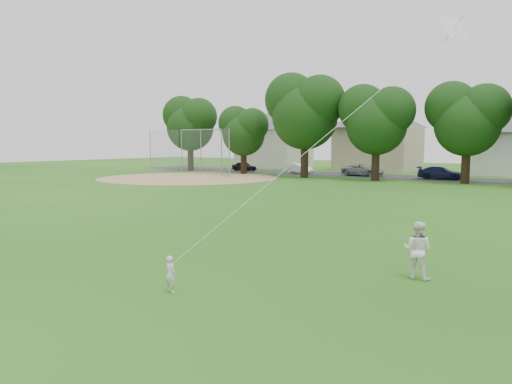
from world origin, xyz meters
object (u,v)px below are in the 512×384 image
Objects in this scene: kite at (318,142)px; baseball_backstop at (198,152)px; older_boy at (418,250)px; toddler at (170,274)px.

kite reaches higher than baseball_backstop.
older_boy is at bearing 44.45° from kite.
kite is 43.73m from baseball_backstop.
toddler is 0.08× the size of baseball_backstop.
toddler is 0.58× the size of older_boy.
baseball_backstop is at bearing 137.06° from kite.
older_boy is 3.92m from kite.
toddler is at bearing -130.58° from kite.
kite is 0.83× the size of baseball_backstop.
baseball_backstop is (-32.00, 29.78, -1.10)m from kite.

